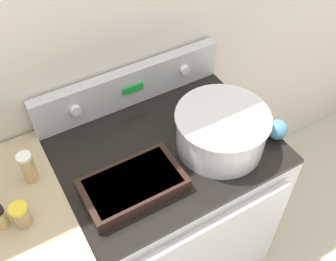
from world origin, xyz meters
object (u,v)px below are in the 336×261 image
Objects in this scene: ladle at (275,128)px; spice_jar_white_cap at (28,167)px; mixing_bowl at (221,129)px; spice_jar_yellow_cap at (21,215)px; casserole_dish at (133,185)px.

ladle is 2.35× the size of spice_jar_white_cap.
mixing_bowl is 1.18× the size of ladle.
ladle is 3.41× the size of spice_jar_yellow_cap.
casserole_dish is at bearing -36.56° from spice_jar_white_cap.
mixing_bowl reaches higher than casserole_dish.
casserole_dish is 2.75× the size of spice_jar_white_cap.
mixing_bowl is 2.76× the size of spice_jar_white_cap.
mixing_bowl reaches higher than spice_jar_yellow_cap.
mixing_bowl is 0.23m from ladle.
casserole_dish is 0.36m from spice_jar_white_cap.
spice_jar_white_cap is (-0.87, 0.25, 0.04)m from ladle.
ladle is at bearing -4.11° from casserole_dish.
mixing_bowl is at bearing 163.78° from ladle.
spice_jar_yellow_cap is at bearing 177.15° from mixing_bowl.
casserole_dish is 0.36m from spice_jar_yellow_cap.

